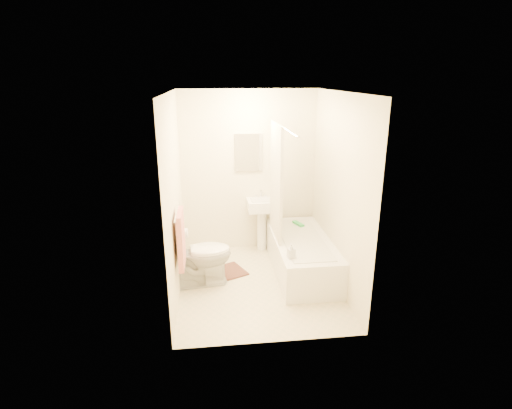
{
  "coord_description": "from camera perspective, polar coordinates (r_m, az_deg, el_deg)",
  "views": [
    {
      "loc": [
        -0.56,
        -4.57,
        2.58
      ],
      "look_at": [
        0.0,
        0.25,
        1.0
      ],
      "focal_mm": 28.0,
      "sensor_mm": 36.0,
      "label": 1
    }
  ],
  "objects": [
    {
      "name": "scrub_brush",
      "position": [
        5.89,
        6.06,
        -2.8
      ],
      "size": [
        0.14,
        0.23,
        0.04
      ],
      "primitive_type": "cube",
      "rotation": [
        0.0,
        0.0,
        0.38
      ],
      "color": "green",
      "rests_on": "bathtub"
    },
    {
      "name": "wall_back",
      "position": [
        5.96,
        -1.06,
        4.64
      ],
      "size": [
        2.0,
        0.02,
        2.4
      ],
      "primitive_type": "cube",
      "color": "beige",
      "rests_on": "ground"
    },
    {
      "name": "bathtub",
      "position": [
        5.54,
        6.48,
        -7.13
      ],
      "size": [
        0.74,
        1.69,
        0.48
      ],
      "primitive_type": null,
      "color": "white",
      "rests_on": "floor"
    },
    {
      "name": "toilet_paper",
      "position": [
        5.07,
        -10.36,
        -4.06
      ],
      "size": [
        0.11,
        0.12,
        0.12
      ],
      "primitive_type": "cylinder",
      "rotation": [
        0.0,
        1.57,
        0.0
      ],
      "color": "white",
      "rests_on": "wall_left"
    },
    {
      "name": "bath_mat",
      "position": [
        5.53,
        -4.74,
        -9.73
      ],
      "size": [
        0.71,
        0.64,
        0.02
      ],
      "primitive_type": "cube",
      "rotation": [
        0.0,
        0.0,
        0.43
      ],
      "color": "#522F20",
      "rests_on": "floor"
    },
    {
      "name": "wall_right",
      "position": [
        5.02,
        11.74,
        1.7
      ],
      "size": [
        0.02,
        2.4,
        2.4
      ],
      "primitive_type": "cube",
      "color": "beige",
      "rests_on": "ground"
    },
    {
      "name": "curtain_rod",
      "position": [
        4.79,
        3.85,
        11.03
      ],
      "size": [
        0.03,
        1.7,
        0.03
      ],
      "primitive_type": "cylinder",
      "rotation": [
        1.57,
        0.0,
        0.0
      ],
      "color": "silver",
      "rests_on": "wall_back"
    },
    {
      "name": "mirror",
      "position": [
        5.88,
        -1.06,
        7.44
      ],
      "size": [
        0.4,
        0.03,
        0.55
      ],
      "primitive_type": "cube",
      "color": "white",
      "rests_on": "wall_back"
    },
    {
      "name": "towel",
      "position": [
        4.7,
        -10.66,
        -4.84
      ],
      "size": [
        0.06,
        0.45,
        0.66
      ],
      "primitive_type": "cube",
      "color": "#CC7266",
      "rests_on": "towel_bar"
    },
    {
      "name": "ceiling",
      "position": [
        4.61,
        0.37,
        15.79
      ],
      "size": [
        2.4,
        2.4,
        0.0
      ],
      "primitive_type": "plane",
      "color": "white",
      "rests_on": "ground"
    },
    {
      "name": "shower_curtain",
      "position": [
        5.32,
        2.9,
        3.2
      ],
      "size": [
        0.04,
        0.8,
        1.55
      ],
      "primitive_type": "cube",
      "color": "silver",
      "rests_on": "curtain_rod"
    },
    {
      "name": "floor",
      "position": [
        5.28,
        0.32,
        -11.23
      ],
      "size": [
        2.4,
        2.4,
        0.0
      ],
      "primitive_type": "plane",
      "color": "beige",
      "rests_on": "ground"
    },
    {
      "name": "soap_bottle",
      "position": [
        4.84,
        5.05,
        -6.65
      ],
      "size": [
        0.1,
        0.1,
        0.18
      ],
      "primitive_type": "imported",
      "rotation": [
        0.0,
        0.0,
        0.23
      ],
      "color": "white",
      "rests_on": "bathtub"
    },
    {
      "name": "wall_left",
      "position": [
        4.8,
        -11.6,
        0.93
      ],
      "size": [
        0.02,
        2.4,
        2.4
      ],
      "primitive_type": "cube",
      "color": "beige",
      "rests_on": "ground"
    },
    {
      "name": "sink",
      "position": [
        6.07,
        0.87,
        -2.6
      ],
      "size": [
        0.46,
        0.37,
        0.88
      ],
      "primitive_type": null,
      "rotation": [
        0.0,
        0.0,
        0.02
      ],
      "color": "white",
      "rests_on": "floor"
    },
    {
      "name": "towel_bar",
      "position": [
        4.59,
        -11.27,
        -1.16
      ],
      "size": [
        0.02,
        0.6,
        0.02
      ],
      "primitive_type": "cylinder",
      "rotation": [
        1.57,
        0.0,
        0.0
      ],
      "color": "silver",
      "rests_on": "wall_left"
    },
    {
      "name": "toilet",
      "position": [
        5.15,
        -8.18,
        -7.07
      ],
      "size": [
        0.88,
        0.56,
        0.82
      ],
      "primitive_type": "imported",
      "rotation": [
        0.0,
        0.0,
        1.69
      ],
      "color": "white",
      "rests_on": "floor"
    }
  ]
}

